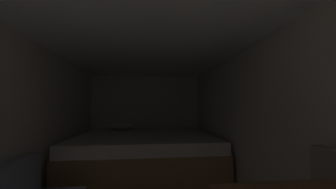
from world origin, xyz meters
The scene contains 5 objects.
wall_back centered at (0.00, 4.12, 0.99)m, with size 2.67×0.05×1.99m, color beige.
wall_left centered at (-1.31, 1.69, 0.99)m, with size 0.05×4.80×1.99m, color beige.
wall_right centered at (1.31, 1.69, 0.99)m, with size 0.05×4.80×1.99m, color beige.
ceiling_slab centered at (0.00, 1.69, 2.01)m, with size 2.67×4.80×0.05m, color white.
bed centered at (0.00, 3.05, 0.36)m, with size 2.45×2.00×0.91m.
Camera 1 is at (0.02, -0.58, 1.22)m, focal length 20.57 mm.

